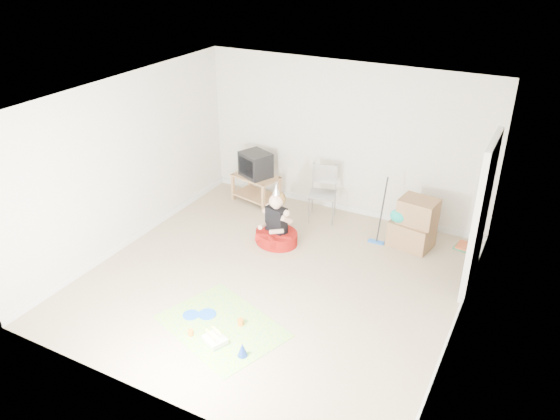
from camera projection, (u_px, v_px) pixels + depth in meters
The scene contains 16 objects.
ground at pixel (273, 279), 7.72m from camera, with size 5.00×5.00×0.00m, color tan.
doorway_recess at pixel (482, 219), 7.17m from camera, with size 0.02×0.90×2.05m, color black.
tv_stand at pixel (256, 186), 9.83m from camera, with size 0.89×0.66×0.50m.
crt_tv at pixel (256, 164), 9.63m from camera, with size 0.51×0.42×0.44m, color black.
folding_chair at pixel (323, 194), 9.12m from camera, with size 0.53×0.52×0.96m.
cardboard_boxes at pixel (414, 224), 8.38m from camera, with size 0.71×0.58×0.80m.
floor_mop at pixel (377, 228), 8.51m from camera, with size 0.25×0.34×1.02m.
book_pile at pixel (464, 246), 8.47m from camera, with size 0.27×0.32×0.06m.
seated_woman at pixel (276, 230), 8.53m from camera, with size 0.85×0.85×1.01m.
party_mat at pixel (222, 326), 6.80m from camera, with size 1.51×1.09×0.01m, color #F23393.
birthday_cake at pixel (215, 340), 6.51m from camera, with size 0.34×0.31×0.14m.
blue_plate_near at pixel (207, 314), 7.00m from camera, with size 0.23×0.23×0.01m, color blue.
blue_plate_far at pixel (191, 315), 6.99m from camera, with size 0.21×0.21×0.01m, color blue.
orange_cup_near at pixel (241, 322), 6.80m from camera, with size 0.08×0.08×0.09m, color orange.
orange_cup_far at pixel (191, 333), 6.63m from camera, with size 0.07×0.07×0.08m, color orange.
blue_party_hat at pixel (242, 349), 6.29m from camera, with size 0.12×0.12×0.18m, color #1A3BBA.
Camera 1 is at (3.08, -5.63, 4.40)m, focal length 35.00 mm.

